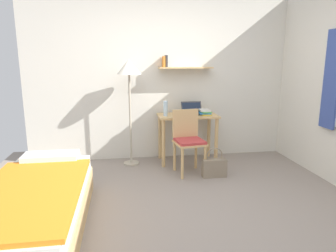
{
  "coord_description": "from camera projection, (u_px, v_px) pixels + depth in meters",
  "views": [
    {
      "loc": [
        -0.7,
        -2.9,
        1.59
      ],
      "look_at": [
        -0.19,
        0.51,
        0.85
      ],
      "focal_mm": 32.56,
      "sensor_mm": 36.0,
      "label": 1
    }
  ],
  "objects": [
    {
      "name": "ground_plane",
      "position": [
        192.0,
        213.0,
        3.24
      ],
      "size": [
        5.28,
        5.28,
        0.0
      ],
      "primitive_type": "plane",
      "color": "gray"
    },
    {
      "name": "wall_back",
      "position": [
        165.0,
        79.0,
        4.92
      ],
      "size": [
        4.4,
        0.27,
        2.6
      ],
      "color": "silver",
      "rests_on": "ground_plane"
    },
    {
      "name": "bed",
      "position": [
        35.0,
        209.0,
        2.84
      ],
      "size": [
        0.89,
        2.0,
        0.54
      ],
      "color": "tan",
      "rests_on": "ground_plane"
    },
    {
      "name": "desk",
      "position": [
        187.0,
        125.0,
        4.8
      ],
      "size": [
        0.92,
        0.51,
        0.76
      ],
      "color": "tan",
      "rests_on": "ground_plane"
    },
    {
      "name": "desk_chair",
      "position": [
        188.0,
        138.0,
        4.35
      ],
      "size": [
        0.46,
        0.47,
        0.9
      ],
      "color": "tan",
      "rests_on": "ground_plane"
    },
    {
      "name": "standing_lamp",
      "position": [
        129.0,
        74.0,
        4.5
      ],
      "size": [
        0.36,
        0.36,
        1.61
      ],
      "color": "#B2A893",
      "rests_on": "ground_plane"
    },
    {
      "name": "laptop",
      "position": [
        192.0,
        111.0,
        4.81
      ],
      "size": [
        0.33,
        0.21,
        0.19
      ],
      "color": "#2D2D33",
      "rests_on": "desk"
    },
    {
      "name": "water_bottle",
      "position": [
        165.0,
        108.0,
        4.64
      ],
      "size": [
        0.06,
        0.06,
        0.23
      ],
      "primitive_type": "cylinder",
      "color": "silver",
      "rests_on": "desk"
    },
    {
      "name": "book_stack",
      "position": [
        205.0,
        112.0,
        4.76
      ],
      "size": [
        0.2,
        0.24,
        0.08
      ],
      "color": "gold",
      "rests_on": "desk"
    },
    {
      "name": "handbag",
      "position": [
        214.0,
        167.0,
        4.23
      ],
      "size": [
        0.33,
        0.12,
        0.42
      ],
      "color": "gray",
      "rests_on": "ground_plane"
    }
  ]
}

